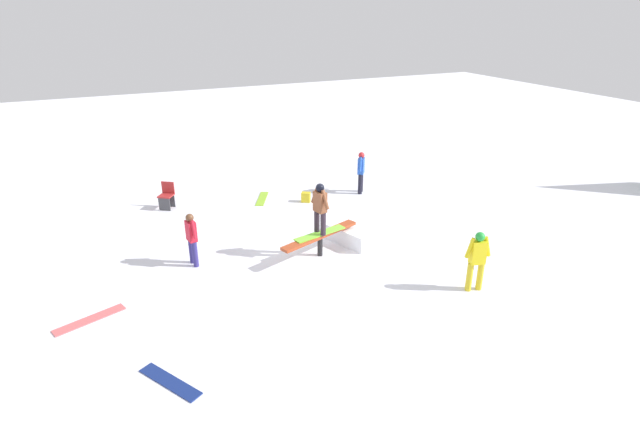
{
  "coord_description": "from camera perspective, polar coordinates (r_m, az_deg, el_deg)",
  "views": [
    {
      "loc": [
        5.1,
        11.0,
        6.35
      ],
      "look_at": [
        0.0,
        0.0,
        1.24
      ],
      "focal_mm": 28.0,
      "sensor_mm": 36.0,
      "label": 1
    }
  ],
  "objects": [
    {
      "name": "ground_plane",
      "position": [
        13.69,
        0.0,
        -4.79
      ],
      "size": [
        60.0,
        60.0,
        0.0
      ],
      "primitive_type": "plane",
      "color": "white"
    },
    {
      "name": "bystander_yellow",
      "position": [
        12.28,
        17.53,
        -4.89
      ],
      "size": [
        0.65,
        0.3,
        1.52
      ],
      "rotation": [
        0.0,
        0.0,
        2.88
      ],
      "color": "yellow",
      "rests_on": "ground"
    },
    {
      "name": "bystander_red",
      "position": [
        13.28,
        -14.46,
        -2.57
      ],
      "size": [
        0.25,
        0.58,
        1.44
      ],
      "rotation": [
        0.0,
        0.0,
        1.74
      ],
      "color": "navy",
      "rests_on": "ground"
    },
    {
      "name": "bystander_blue",
      "position": [
        17.98,
        4.71,
        4.96
      ],
      "size": [
        0.45,
        0.55,
        1.51
      ],
      "rotation": [
        0.0,
        0.0,
        4.05
      ],
      "color": "black",
      "rests_on": "ground"
    },
    {
      "name": "main_rider_on_rail",
      "position": [
        13.11,
        0.0,
        0.45
      ],
      "size": [
        1.58,
        0.73,
        1.43
      ],
      "rotation": [
        0.0,
        0.0,
        0.22
      ],
      "color": "#7FE338",
      "rests_on": "rail_feature"
    },
    {
      "name": "loose_snowboard_coral",
      "position": [
        12.16,
        -24.81,
        -10.94
      ],
      "size": [
        1.52,
        0.76,
        0.02
      ],
      "primitive_type": "cube",
      "rotation": [
        0.0,
        0.0,
        0.34
      ],
      "color": "#DE6264",
      "rests_on": "ground"
    },
    {
      "name": "snow_kicker_ramp",
      "position": [
        14.73,
        4.87,
        -1.79
      ],
      "size": [
        2.19,
        2.01,
        0.46
      ],
      "primitive_type": "cube",
      "rotation": [
        0.0,
        0.0,
        0.34
      ],
      "color": "white",
      "rests_on": "ground"
    },
    {
      "name": "loose_snowboard_lime",
      "position": [
        17.69,
        -6.63,
        1.69
      ],
      "size": [
        0.86,
        1.32,
        0.02
      ],
      "primitive_type": "cube",
      "rotation": [
        0.0,
        0.0,
        1.1
      ],
      "color": "#92CF2D",
      "rests_on": "ground"
    },
    {
      "name": "loose_snowboard_navy",
      "position": [
        9.94,
        -16.77,
        -17.94
      ],
      "size": [
        0.96,
        1.36,
        0.02
      ],
      "primitive_type": "cube",
      "rotation": [
        0.0,
        0.0,
        5.24
      ],
      "color": "navy",
      "rests_on": "ground"
    },
    {
      "name": "rail_feature",
      "position": [
        13.44,
        0.0,
        -2.72
      ],
      "size": [
        2.51,
        1.11,
        0.64
      ],
      "rotation": [
        0.0,
        0.0,
        0.34
      ],
      "color": "black",
      "rests_on": "ground"
    },
    {
      "name": "backpack_on_snow",
      "position": [
        17.28,
        -1.62,
        1.88
      ],
      "size": [
        0.37,
        0.35,
        0.34
      ],
      "primitive_type": "cube",
      "rotation": [
        0.0,
        0.0,
        5.71
      ],
      "color": "gold",
      "rests_on": "ground"
    },
    {
      "name": "folding_chair",
      "position": [
        17.43,
        -17.1,
        1.89
      ],
      "size": [
        0.61,
        0.61,
        0.88
      ],
      "rotation": [
        0.0,
        0.0,
        2.53
      ],
      "color": "#3F3F44",
      "rests_on": "ground"
    }
  ]
}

